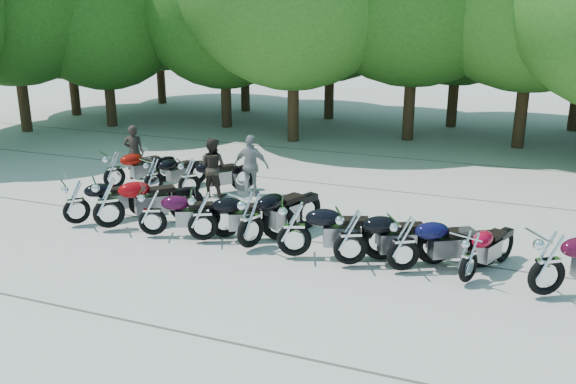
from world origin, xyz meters
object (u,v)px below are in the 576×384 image
(motorcycle_6, at_px, (351,236))
(motorcycle_8, at_px, (469,255))
(motorcycle_0, at_px, (76,201))
(motorcycle_5, at_px, (294,227))
(motorcycle_11, at_px, (153,174))
(motorcycle_4, at_px, (250,219))
(rider_2, at_px, (251,166))
(rider_1, at_px, (212,167))
(motorcycle_10, at_px, (114,169))
(motorcycle_1, at_px, (108,201))
(motorcycle_2, at_px, (152,211))
(motorcycle_9, at_px, (548,262))
(rider_0, at_px, (134,152))
(motorcycle_3, at_px, (203,215))
(motorcycle_12, at_px, (189,176))
(motorcycle_7, at_px, (404,242))

(motorcycle_6, distance_m, motorcycle_8, 2.28)
(motorcycle_0, distance_m, motorcycle_5, 5.53)
(motorcycle_8, height_order, motorcycle_11, motorcycle_8)
(motorcycle_4, distance_m, rider_2, 3.94)
(motorcycle_5, height_order, rider_1, rider_1)
(motorcycle_10, bearing_deg, motorcycle_1, 156.74)
(motorcycle_2, bearing_deg, motorcycle_11, 10.22)
(motorcycle_8, distance_m, motorcycle_9, 1.36)
(motorcycle_5, relative_size, motorcycle_6, 1.03)
(motorcycle_2, distance_m, motorcycle_8, 6.89)
(motorcycle_6, relative_size, motorcycle_10, 1.08)
(motorcycle_5, xyz_separation_m, rider_0, (-6.67, 3.99, 0.13))
(motorcycle_5, bearing_deg, motorcycle_8, -109.53)
(motorcycle_3, xyz_separation_m, motorcycle_11, (-3.04, 2.68, -0.07))
(motorcycle_10, relative_size, motorcycle_12, 1.02)
(motorcycle_3, xyz_separation_m, motorcycle_7, (4.43, -0.00, -0.00))
(motorcycle_6, relative_size, rider_2, 1.42)
(motorcycle_1, height_order, motorcycle_7, motorcycle_1)
(motorcycle_5, bearing_deg, rider_2, 15.17)
(motorcycle_0, distance_m, motorcycle_4, 4.50)
(motorcycle_3, distance_m, motorcycle_12, 3.38)
(motorcycle_10, xyz_separation_m, rider_0, (-0.17, 1.26, 0.20))
(motorcycle_1, relative_size, rider_2, 1.49)
(rider_2, bearing_deg, motorcycle_11, 16.21)
(motorcycle_10, height_order, rider_1, rider_1)
(motorcycle_3, distance_m, motorcycle_11, 4.05)
(motorcycle_8, xyz_separation_m, motorcycle_9, (1.35, -0.09, 0.12))
(motorcycle_11, bearing_deg, motorcycle_3, 162.68)
(motorcycle_2, height_order, motorcycle_11, motorcycle_2)
(motorcycle_4, relative_size, motorcycle_12, 1.16)
(motorcycle_6, bearing_deg, motorcycle_8, -116.18)
(motorcycle_10, bearing_deg, motorcycle_8, -162.77)
(motorcycle_10, distance_m, rider_0, 1.28)
(motorcycle_8, distance_m, motorcycle_10, 10.32)
(motorcycle_11, height_order, rider_2, rider_2)
(motorcycle_0, distance_m, motorcycle_12, 3.21)
(motorcycle_3, xyz_separation_m, motorcycle_12, (-1.95, 2.76, -0.04))
(motorcycle_0, height_order, motorcycle_10, motorcycle_10)
(motorcycle_1, xyz_separation_m, motorcycle_12, (0.47, 2.87, -0.10))
(motorcycle_9, bearing_deg, motorcycle_12, 37.76)
(motorcycle_0, height_order, motorcycle_12, motorcycle_0)
(motorcycle_5, distance_m, motorcycle_12, 5.04)
(motorcycle_10, relative_size, rider_2, 1.31)
(motorcycle_10, relative_size, motorcycle_11, 1.08)
(motorcycle_5, distance_m, rider_0, 7.77)
(motorcycle_2, relative_size, motorcycle_6, 0.93)
(motorcycle_9, bearing_deg, motorcycle_6, 55.10)
(motorcycle_8, height_order, rider_0, rider_0)
(motorcycle_0, bearing_deg, motorcycle_4, -138.91)
(motorcycle_11, distance_m, rider_0, 1.88)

